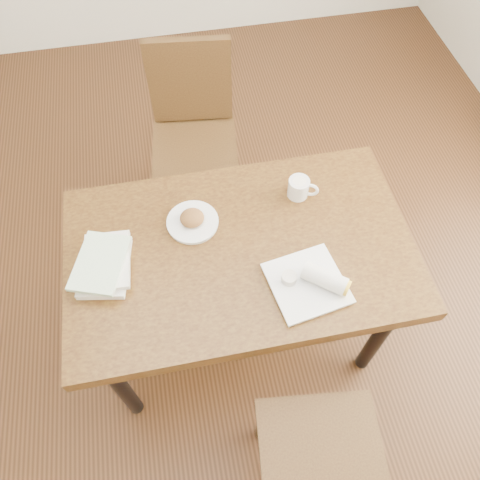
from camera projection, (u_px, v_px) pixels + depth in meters
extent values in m
cube|color=#472814|center=(240.00, 327.00, 2.34)|extent=(4.00, 5.00, 0.01)
cube|color=brown|center=(240.00, 252.00, 1.74)|extent=(1.27, 0.78, 0.06)
cylinder|color=black|center=(121.00, 386.00, 1.84)|extent=(0.06, 0.06, 0.69)
cylinder|color=black|center=(379.00, 336.00, 1.95)|extent=(0.06, 0.06, 0.69)
cylinder|color=black|center=(113.00, 260.00, 2.15)|extent=(0.06, 0.06, 0.69)
cylinder|color=black|center=(337.00, 224.00, 2.26)|extent=(0.06, 0.06, 0.69)
cylinder|color=#4E3516|center=(261.00, 423.00, 1.88)|extent=(0.04, 0.04, 0.45)
cylinder|color=#4E3516|center=(349.00, 416.00, 1.89)|extent=(0.04, 0.04, 0.45)
cube|color=#4E3516|center=(322.00, 459.00, 1.58)|extent=(0.47, 0.47, 0.04)
cylinder|color=#4A3315|center=(229.00, 154.00, 2.67)|extent=(0.04, 0.04, 0.45)
cylinder|color=#4A3315|center=(166.00, 157.00, 2.66)|extent=(0.04, 0.04, 0.45)
cylinder|color=#4A3315|center=(233.00, 204.00, 2.48)|extent=(0.04, 0.04, 0.45)
cylinder|color=#4A3315|center=(165.00, 208.00, 2.46)|extent=(0.04, 0.04, 0.45)
cube|color=#4A3315|center=(195.00, 148.00, 2.36)|extent=(0.47, 0.47, 0.04)
cube|color=#4A3315|center=(190.00, 81.00, 2.25)|extent=(0.40, 0.09, 0.45)
cylinder|color=white|center=(193.00, 223.00, 1.76)|extent=(0.19, 0.19, 0.01)
cylinder|color=white|center=(193.00, 221.00, 1.76)|extent=(0.20, 0.20, 0.01)
ellipsoid|color=#B27538|center=(192.00, 218.00, 1.74)|extent=(0.11, 0.10, 0.05)
cylinder|color=white|center=(298.00, 188.00, 1.81)|extent=(0.08, 0.08, 0.08)
torus|color=white|center=(310.00, 190.00, 1.80)|extent=(0.07, 0.04, 0.07)
cylinder|color=tan|center=(299.00, 182.00, 1.78)|extent=(0.07, 0.07, 0.01)
cylinder|color=#F2E5CC|center=(299.00, 181.00, 1.78)|extent=(0.05, 0.05, 0.00)
cube|color=white|center=(307.00, 284.00, 1.62)|extent=(0.28, 0.28, 0.01)
cube|color=white|center=(307.00, 283.00, 1.61)|extent=(0.29, 0.29, 0.01)
cylinder|color=white|center=(325.00, 278.00, 1.58)|extent=(0.16, 0.14, 0.06)
cylinder|color=yellow|center=(346.00, 288.00, 1.56)|extent=(0.05, 0.06, 0.05)
cylinder|color=silver|center=(289.00, 278.00, 1.60)|extent=(0.05, 0.05, 0.03)
cylinder|color=red|center=(289.00, 276.00, 1.59)|extent=(0.04, 0.04, 0.01)
cube|color=white|center=(105.00, 268.00, 1.65)|extent=(0.20, 0.26, 0.03)
cube|color=silver|center=(107.00, 261.00, 1.64)|extent=(0.17, 0.24, 0.02)
cube|color=#97D48D|center=(100.00, 263.00, 1.61)|extent=(0.23, 0.28, 0.02)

